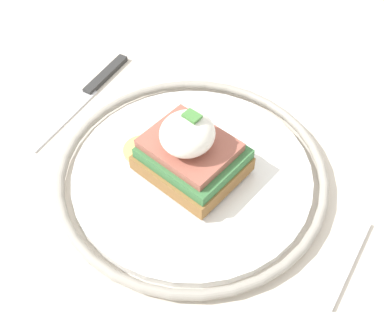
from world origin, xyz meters
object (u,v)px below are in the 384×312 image
at_px(sandwich, 190,151).
at_px(knife, 88,92).
at_px(plate, 192,173).
at_px(fork, 337,287).

distance_m(sandwich, knife, 0.19).
bearing_deg(sandwich, plate, -137.38).
height_order(plate, fork, plate).
xyz_separation_m(fork, knife, (0.36, -0.02, 0.00)).
bearing_deg(knife, fork, 176.44).
bearing_deg(fork, sandwich, -2.26).
bearing_deg(plate, knife, -4.41).
xyz_separation_m(sandwich, fork, (-0.18, 0.01, -0.04)).
distance_m(fork, knife, 0.36).
height_order(plate, knife, plate).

